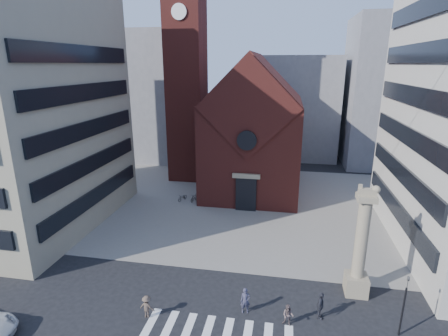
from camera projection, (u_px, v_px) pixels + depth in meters
The scene contains 22 objects.
ground at pixel (218, 303), 25.30m from camera, with size 120.00×120.00×0.00m, color black.
piazza at pixel (248, 204), 43.20m from camera, with size 46.00×30.00×0.05m, color gray.
zebra_crossing at pixel (217, 334), 22.37m from camera, with size 10.20×3.20×0.01m, color white, non-canonical shape.
church at pixel (254, 131), 46.61m from camera, with size 12.00×16.65×18.00m.
campanile at pixel (186, 70), 48.90m from camera, with size 5.50×5.50×31.20m.
building_left at pixel (3, 101), 35.13m from camera, with size 18.00×20.00×26.00m, color gray.
bg_block_left at pixel (153, 96), 63.29m from camera, with size 16.00×14.00×22.00m, color gray.
bg_block_mid at pixel (297, 107), 64.11m from camera, with size 14.00×12.00×18.00m, color gray.
bg_block_right at pixel (398, 93), 57.67m from camera, with size 16.00×14.00×24.00m, color gray.
lion_column at pixel (360, 252), 25.41m from camera, with size 1.63×1.60×8.68m.
traffic_light at pixel (404, 305), 21.64m from camera, with size 0.13×0.16×4.30m.
pedestrian_0 at pixel (245, 301), 24.08m from camera, with size 0.68×0.45×1.87m, color #353448.
pedestrian_1 at pixel (288, 315), 22.93m from camera, with size 0.74×0.58×1.52m, color #63514F.
pedestrian_2 at pixel (320, 306), 23.53m from camera, with size 1.15×0.48×1.96m, color #2A2B33.
pedestrian_3 at pixel (147, 307), 23.68m from camera, with size 1.05×0.60×1.63m, color brown.
scooter_0 at pixel (183, 197), 44.00m from camera, with size 0.57×1.62×0.85m, color black.
scooter_1 at pixel (195, 198), 43.71m from camera, with size 0.44×1.57×0.95m, color black.
scooter_2 at pixel (207, 199), 43.46m from camera, with size 0.57×1.62×0.85m, color black.
scooter_3 at pixel (219, 199), 43.17m from camera, with size 0.44×1.57×0.95m, color black.
scooter_4 at pixel (232, 201), 42.91m from camera, with size 0.57×1.62×0.85m, color black.
scooter_5 at pixel (244, 201), 42.63m from camera, with size 0.44×1.57×0.95m, color black.
scooter_6 at pixel (257, 202), 42.37m from camera, with size 0.57×1.62×0.85m, color black.
Camera 1 is at (4.31, -21.01, 16.61)m, focal length 28.00 mm.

